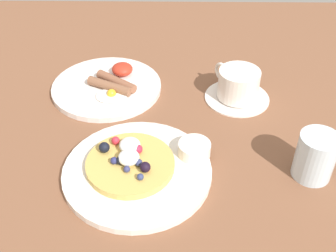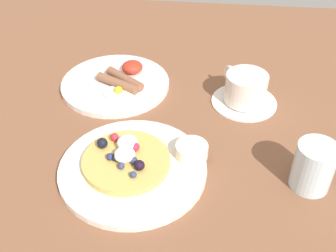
# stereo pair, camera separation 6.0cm
# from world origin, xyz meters

# --- Properties ---
(ground_plane) EXTENTS (1.93, 1.45, 0.03)m
(ground_plane) POSITION_xyz_m (0.00, 0.00, -0.01)
(ground_plane) COLOR brown
(pancake_plate) EXTENTS (0.27, 0.27, 0.01)m
(pancake_plate) POSITION_xyz_m (-0.03, -0.05, 0.01)
(pancake_plate) COLOR silver
(pancake_plate) RESTS_ON ground_plane
(pancake_with_berries) EXTENTS (0.16, 0.16, 0.04)m
(pancake_with_berries) POSITION_xyz_m (-0.04, -0.04, 0.02)
(pancake_with_berries) COLOR tan
(pancake_with_berries) RESTS_ON pancake_plate
(syrup_ramekin) EXTENTS (0.06, 0.06, 0.03)m
(syrup_ramekin) POSITION_xyz_m (0.07, -0.01, 0.03)
(syrup_ramekin) COLOR silver
(syrup_ramekin) RESTS_ON pancake_plate
(breakfast_plate) EXTENTS (0.25, 0.25, 0.01)m
(breakfast_plate) POSITION_xyz_m (-0.12, 0.22, 0.01)
(breakfast_plate) COLOR silver
(breakfast_plate) RESTS_ON ground_plane
(fried_breakfast) EXTENTS (0.11, 0.15, 0.03)m
(fried_breakfast) POSITION_xyz_m (-0.10, 0.22, 0.02)
(fried_breakfast) COLOR brown
(fried_breakfast) RESTS_ON breakfast_plate
(coffee_saucer) EXTENTS (0.14, 0.14, 0.01)m
(coffee_saucer) POSITION_xyz_m (0.17, 0.18, 0.00)
(coffee_saucer) COLOR silver
(coffee_saucer) RESTS_ON ground_plane
(coffee_cup) EXTENTS (0.09, 0.11, 0.06)m
(coffee_cup) POSITION_xyz_m (0.17, 0.19, 0.04)
(coffee_cup) COLOR silver
(coffee_cup) RESTS_ON coffee_saucer
(water_glass) EXTENTS (0.07, 0.07, 0.09)m
(water_glass) POSITION_xyz_m (0.28, -0.05, 0.04)
(water_glass) COLOR silver
(water_glass) RESTS_ON ground_plane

